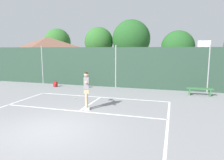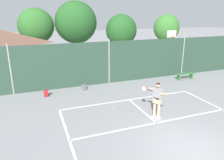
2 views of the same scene
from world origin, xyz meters
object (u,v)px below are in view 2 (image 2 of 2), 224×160
at_px(basketball_hoop, 171,45).
at_px(tennis_player, 157,97).
at_px(tennis_ball, 113,108).
at_px(backpack_red, 46,93).
at_px(courtside_bench, 185,75).
at_px(backpack_grey, 84,87).

height_order(basketball_hoop, tennis_player, basketball_hoop).
height_order(tennis_player, tennis_ball, tennis_player).
distance_m(backpack_red, courtside_bench, 10.47).
xyz_separation_m(basketball_hoop, courtside_bench, (-0.43, -2.79, -1.95)).
bearing_deg(courtside_bench, tennis_player, -139.44).
bearing_deg(backpack_red, courtside_bench, -0.49).
height_order(tennis_player, backpack_grey, tennis_player).
bearing_deg(basketball_hoop, backpack_grey, -164.08).
relative_size(tennis_ball, backpack_red, 0.14).
height_order(basketball_hoop, tennis_ball, basketball_hoop).
relative_size(basketball_hoop, tennis_ball, 53.79).
relative_size(backpack_grey, courtside_bench, 0.29).
bearing_deg(backpack_grey, courtside_bench, -2.76).
bearing_deg(backpack_grey, tennis_ball, -77.02).
xyz_separation_m(tennis_player, courtside_bench, (5.66, 4.85, -0.75)).
bearing_deg(tennis_player, backpack_grey, 114.09).
bearing_deg(tennis_player, basketball_hoop, 51.41).
bearing_deg(courtside_bench, basketball_hoop, 81.22).
bearing_deg(tennis_ball, backpack_red, 136.48).
distance_m(tennis_player, tennis_ball, 2.65).
relative_size(tennis_player, backpack_grey, 4.01).
distance_m(tennis_ball, backpack_grey, 3.48).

